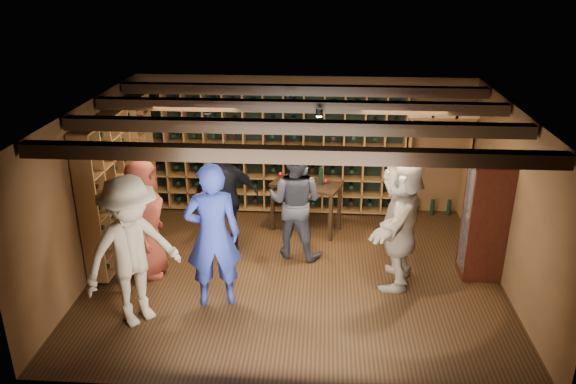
# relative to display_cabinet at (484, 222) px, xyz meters

# --- Properties ---
(ground) EXTENTS (6.00, 6.00, 0.00)m
(ground) POSITION_rel_display_cabinet_xyz_m (-2.71, -0.20, -0.86)
(ground) COLOR black
(ground) RESTS_ON ground
(room_shell) EXTENTS (6.00, 6.00, 6.00)m
(room_shell) POSITION_rel_display_cabinet_xyz_m (-2.71, -0.15, 1.56)
(room_shell) COLOR brown
(room_shell) RESTS_ON ground
(wine_rack_back) EXTENTS (4.65, 0.30, 2.20)m
(wine_rack_back) POSITION_rel_display_cabinet_xyz_m (-3.24, 2.13, 0.29)
(wine_rack_back) COLOR brown
(wine_rack_back) RESTS_ON ground
(wine_rack_left) EXTENTS (0.30, 2.65, 2.20)m
(wine_rack_left) POSITION_rel_display_cabinet_xyz_m (-5.54, 0.62, 0.29)
(wine_rack_left) COLOR brown
(wine_rack_left) RESTS_ON ground
(crate_shelf) EXTENTS (1.20, 0.32, 2.07)m
(crate_shelf) POSITION_rel_display_cabinet_xyz_m (-0.31, 2.12, 0.71)
(crate_shelf) COLOR brown
(crate_shelf) RESTS_ON ground
(display_cabinet) EXTENTS (0.55, 0.50, 1.75)m
(display_cabinet) POSITION_rel_display_cabinet_xyz_m (0.00, 0.00, 0.00)
(display_cabinet) COLOR #35110A
(display_cabinet) RESTS_ON ground
(man_blue_shirt) EXTENTS (0.83, 0.64, 2.02)m
(man_blue_shirt) POSITION_rel_display_cabinet_xyz_m (-3.76, -0.99, 0.16)
(man_blue_shirt) COLOR navy
(man_blue_shirt) RESTS_ON ground
(man_grey_suit) EXTENTS (1.05, 0.92, 1.82)m
(man_grey_suit) POSITION_rel_display_cabinet_xyz_m (-2.76, 0.44, 0.05)
(man_grey_suit) COLOR black
(man_grey_suit) RESTS_ON ground
(guest_red_floral) EXTENTS (0.63, 0.91, 1.78)m
(guest_red_floral) POSITION_rel_display_cabinet_xyz_m (-4.90, -0.30, 0.03)
(guest_red_floral) COLOR maroon
(guest_red_floral) RESTS_ON ground
(guest_woman_black) EXTENTS (1.14, 0.76, 1.81)m
(guest_woman_black) POSITION_rel_display_cabinet_xyz_m (-3.86, 0.52, 0.05)
(guest_woman_black) COLOR black
(guest_woman_black) RESTS_ON ground
(guest_khaki) EXTENTS (1.43, 1.45, 2.00)m
(guest_khaki) POSITION_rel_display_cabinet_xyz_m (-4.69, -1.48, 0.14)
(guest_khaki) COLOR gray
(guest_khaki) RESTS_ON ground
(guest_beige) EXTENTS (1.02, 1.92, 1.98)m
(guest_beige) POSITION_rel_display_cabinet_xyz_m (-1.25, -0.30, 0.13)
(guest_beige) COLOR gray
(guest_beige) RESTS_ON ground
(tasting_table) EXTENTS (1.27, 0.92, 1.15)m
(tasting_table) POSITION_rel_display_cabinet_xyz_m (-2.62, 1.35, -0.09)
(tasting_table) COLOR black
(tasting_table) RESTS_ON ground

